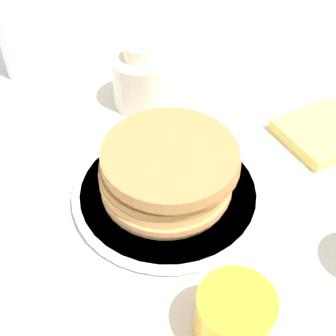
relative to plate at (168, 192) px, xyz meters
name	(u,v)px	position (x,y,z in m)	size (l,w,h in m)	color
ground_plane	(158,193)	(-0.01, -0.01, -0.01)	(4.00, 4.00, 0.00)	silver
plate	(168,192)	(0.00, 0.00, 0.00)	(0.26, 0.26, 0.01)	white
pancake_stack	(168,170)	(0.00, 0.00, 0.04)	(0.18, 0.18, 0.08)	#D7B570
juice_glass	(234,317)	(0.21, -0.03, 0.03)	(0.08, 0.08, 0.07)	yellow
cream_jug	(141,79)	(-0.21, 0.06, 0.04)	(0.09, 0.09, 0.11)	beige
water_bottle_near	(17,20)	(-0.39, -0.08, 0.09)	(0.08, 0.08, 0.22)	silver
napkin	(322,133)	(0.01, 0.27, 0.00)	(0.11, 0.12, 0.02)	#E5D166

